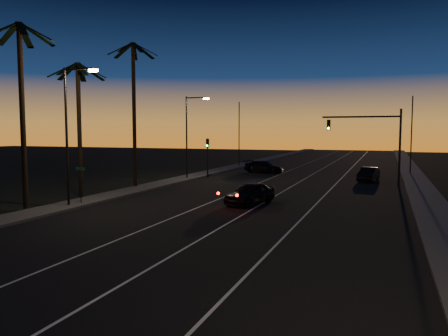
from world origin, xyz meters
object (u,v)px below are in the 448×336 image
at_px(right_car, 369,174).
at_px(cross_car, 264,167).
at_px(signal_mast, 373,133).
at_px(lead_car, 250,193).

xyz_separation_m(right_car, cross_car, (-12.12, 5.03, 0.02)).
relative_size(signal_mast, right_car, 1.62).
bearing_deg(right_car, cross_car, 157.47).
distance_m(right_car, cross_car, 13.13).
bearing_deg(lead_car, right_car, 67.78).
bearing_deg(cross_car, right_car, -22.53).
distance_m(lead_car, cross_car, 22.72).
bearing_deg(lead_car, signal_mast, 63.45).
distance_m(signal_mast, cross_car, 15.08).
relative_size(signal_mast, cross_car, 1.35).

